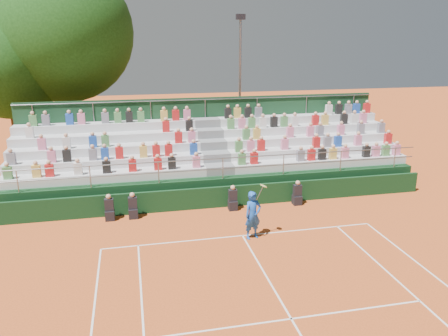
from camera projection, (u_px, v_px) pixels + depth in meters
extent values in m
plane|color=#C45320|center=(242.00, 236.00, 17.47)|extent=(90.00, 90.00, 0.00)
cube|color=white|center=(242.00, 236.00, 17.47)|extent=(11.00, 0.06, 0.01)
cube|color=white|center=(267.00, 277.00, 14.48)|extent=(0.06, 6.40, 0.01)
cube|color=white|center=(291.00, 319.00, 12.34)|extent=(8.22, 0.06, 0.01)
cube|color=black|center=(225.00, 196.00, 20.32)|extent=(20.00, 0.15, 1.00)
cube|color=black|center=(110.00, 215.00, 18.92)|extent=(0.40, 0.40, 0.44)
cube|color=black|center=(109.00, 205.00, 18.78)|extent=(0.38, 0.25, 0.55)
sphere|color=tan|center=(108.00, 197.00, 18.67)|extent=(0.22, 0.22, 0.22)
cube|color=black|center=(133.00, 213.00, 19.12)|extent=(0.40, 0.40, 0.44)
cube|color=black|center=(133.00, 203.00, 18.98)|extent=(0.38, 0.25, 0.55)
sphere|color=tan|center=(132.00, 195.00, 18.87)|extent=(0.22, 0.22, 0.22)
cube|color=black|center=(233.00, 205.00, 20.03)|extent=(0.40, 0.40, 0.44)
cube|color=black|center=(233.00, 195.00, 19.89)|extent=(0.38, 0.25, 0.55)
sphere|color=tan|center=(233.00, 188.00, 19.78)|extent=(0.22, 0.22, 0.22)
cube|color=black|center=(297.00, 200.00, 20.67)|extent=(0.40, 0.40, 0.44)
cube|color=black|center=(297.00, 190.00, 20.53)|extent=(0.38, 0.25, 0.55)
sphere|color=tan|center=(298.00, 183.00, 20.42)|extent=(0.22, 0.22, 0.22)
cube|color=black|center=(213.00, 175.00, 23.19)|extent=(20.00, 5.20, 1.20)
cube|color=silver|center=(107.00, 176.00, 20.30)|extent=(9.30, 0.85, 0.42)
cube|color=silver|center=(321.00, 163.00, 22.47)|extent=(9.30, 0.85, 0.42)
cube|color=slate|center=(219.00, 169.00, 21.39)|extent=(1.40, 0.85, 0.42)
cube|color=silver|center=(107.00, 163.00, 20.98)|extent=(9.30, 0.85, 0.42)
cube|color=silver|center=(315.00, 151.00, 23.14)|extent=(9.30, 0.85, 0.42)
cube|color=slate|center=(216.00, 156.00, 22.06)|extent=(1.40, 0.85, 0.42)
cube|color=silver|center=(107.00, 150.00, 21.65)|extent=(9.30, 0.85, 0.42)
cube|color=silver|center=(309.00, 139.00, 23.82)|extent=(9.30, 0.85, 0.42)
cube|color=slate|center=(213.00, 144.00, 22.73)|extent=(1.40, 0.85, 0.42)
cube|color=silver|center=(107.00, 138.00, 22.32)|extent=(9.30, 0.85, 0.42)
cube|color=silver|center=(303.00, 129.00, 24.49)|extent=(9.30, 0.85, 0.42)
cube|color=slate|center=(210.00, 133.00, 23.41)|extent=(1.40, 0.85, 0.42)
cube|color=silver|center=(107.00, 126.00, 22.99)|extent=(9.30, 0.85, 0.42)
cube|color=silver|center=(298.00, 119.00, 25.16)|extent=(9.30, 0.85, 0.42)
cube|color=slate|center=(207.00, 122.00, 24.08)|extent=(1.40, 0.85, 0.42)
cube|color=#173E23|center=(205.00, 136.00, 24.83)|extent=(20.00, 0.12, 4.40)
cylinder|color=gray|center=(223.00, 158.00, 20.34)|extent=(20.00, 0.05, 0.05)
cylinder|color=gray|center=(205.00, 99.00, 24.12)|extent=(20.00, 0.05, 0.05)
cube|color=#4C8C4C|center=(8.00, 173.00, 19.17)|extent=(0.36, 0.24, 0.56)
cube|color=gold|center=(36.00, 171.00, 19.41)|extent=(0.36, 0.24, 0.56)
cube|color=red|center=(50.00, 170.00, 19.53)|extent=(0.36, 0.24, 0.56)
cube|color=silver|center=(78.00, 169.00, 19.77)|extent=(0.36, 0.24, 0.56)
cube|color=black|center=(107.00, 167.00, 20.03)|extent=(0.36, 0.24, 0.56)
cube|color=red|center=(133.00, 165.00, 20.27)|extent=(0.36, 0.24, 0.56)
cube|color=red|center=(158.00, 164.00, 20.50)|extent=(0.36, 0.24, 0.56)
cube|color=black|center=(172.00, 163.00, 20.64)|extent=(0.36, 0.24, 0.56)
cube|color=pink|center=(196.00, 162.00, 20.87)|extent=(0.36, 0.24, 0.56)
cube|color=slate|center=(11.00, 159.00, 19.85)|extent=(0.36, 0.24, 0.56)
cube|color=pink|center=(52.00, 156.00, 20.20)|extent=(0.36, 0.24, 0.56)
cube|color=black|center=(67.00, 156.00, 20.34)|extent=(0.36, 0.24, 0.56)
cube|color=slate|center=(93.00, 154.00, 20.57)|extent=(0.36, 0.24, 0.56)
cube|color=#1E4CB2|center=(105.00, 154.00, 20.68)|extent=(0.36, 0.24, 0.56)
cube|color=red|center=(119.00, 153.00, 20.82)|extent=(0.36, 0.24, 0.56)
cube|color=gold|center=(143.00, 152.00, 21.05)|extent=(0.36, 0.24, 0.56)
cube|color=red|center=(156.00, 151.00, 21.17)|extent=(0.36, 0.24, 0.56)
cube|color=red|center=(169.00, 150.00, 21.30)|extent=(0.36, 0.24, 0.56)
cube|color=#1E4CB2|center=(194.00, 149.00, 21.55)|extent=(0.36, 0.24, 0.56)
cube|color=pink|center=(42.00, 144.00, 20.77)|extent=(0.36, 0.24, 0.56)
cube|color=silver|center=(67.00, 143.00, 20.99)|extent=(0.36, 0.24, 0.56)
cube|color=#1E4CB2|center=(93.00, 141.00, 21.24)|extent=(0.36, 0.24, 0.56)
cube|color=#4C8C4C|center=(105.00, 141.00, 21.36)|extent=(0.36, 0.24, 0.56)
cube|color=red|center=(179.00, 137.00, 22.09)|extent=(0.36, 0.24, 0.56)
cube|color=pink|center=(192.00, 137.00, 22.23)|extent=(0.36, 0.24, 0.56)
cube|color=silver|center=(30.00, 132.00, 21.31)|extent=(0.36, 0.24, 0.56)
cube|color=red|center=(166.00, 126.00, 22.65)|extent=(0.36, 0.24, 0.56)
cube|color=black|center=(189.00, 125.00, 22.90)|extent=(0.36, 0.24, 0.56)
cube|color=#4C8C4C|center=(33.00, 121.00, 21.99)|extent=(0.36, 0.24, 0.56)
cube|color=slate|center=(46.00, 120.00, 22.11)|extent=(0.36, 0.24, 0.56)
cube|color=#1E4CB2|center=(70.00, 119.00, 22.35)|extent=(0.36, 0.24, 0.56)
cube|color=pink|center=(81.00, 119.00, 22.46)|extent=(0.36, 0.24, 0.56)
cube|color=slate|center=(105.00, 118.00, 22.70)|extent=(0.36, 0.24, 0.56)
cube|color=#4C8C4C|center=(118.00, 117.00, 22.83)|extent=(0.36, 0.24, 0.56)
cube|color=black|center=(129.00, 117.00, 22.95)|extent=(0.36, 0.24, 0.56)
cube|color=#4C8C4C|center=(141.00, 117.00, 23.07)|extent=(0.36, 0.24, 0.56)
cube|color=gold|center=(164.00, 116.00, 23.32)|extent=(0.36, 0.24, 0.56)
cube|color=red|center=(176.00, 115.00, 23.45)|extent=(0.36, 0.24, 0.56)
cube|color=pink|center=(187.00, 115.00, 23.57)|extent=(0.36, 0.24, 0.56)
cube|color=#4C8C4C|center=(242.00, 159.00, 21.33)|extent=(0.36, 0.24, 0.56)
cube|color=red|center=(254.00, 158.00, 21.45)|extent=(0.36, 0.24, 0.56)
cube|color=slate|center=(301.00, 156.00, 21.95)|extent=(0.36, 0.24, 0.56)
cube|color=red|center=(311.00, 155.00, 22.07)|extent=(0.36, 0.24, 0.56)
cube|color=black|center=(322.00, 154.00, 22.18)|extent=(0.36, 0.24, 0.56)
cube|color=gold|center=(333.00, 154.00, 22.30)|extent=(0.36, 0.24, 0.56)
cube|color=pink|center=(345.00, 153.00, 22.44)|extent=(0.36, 0.24, 0.56)
cube|color=black|center=(366.00, 152.00, 22.68)|extent=(0.36, 0.24, 0.56)
cube|color=pink|center=(376.00, 151.00, 22.80)|extent=(0.36, 0.24, 0.56)
cube|color=#4C8C4C|center=(386.00, 150.00, 22.91)|extent=(0.36, 0.24, 0.56)
cube|color=pink|center=(396.00, 150.00, 23.04)|extent=(0.36, 0.24, 0.56)
cube|color=#4C8C4C|center=(239.00, 146.00, 22.01)|extent=(0.36, 0.24, 0.56)
cube|color=pink|center=(251.00, 146.00, 22.14)|extent=(0.36, 0.24, 0.56)
cube|color=red|center=(261.00, 145.00, 22.25)|extent=(0.36, 0.24, 0.56)
cube|color=pink|center=(285.00, 144.00, 22.51)|extent=(0.36, 0.24, 0.56)
cube|color=red|center=(316.00, 142.00, 22.86)|extent=(0.36, 0.24, 0.56)
cube|color=slate|center=(327.00, 142.00, 22.99)|extent=(0.36, 0.24, 0.56)
cube|color=#1E4CB2|center=(338.00, 141.00, 23.11)|extent=(0.36, 0.24, 0.56)
cube|color=pink|center=(358.00, 140.00, 23.35)|extent=(0.36, 0.24, 0.56)
cube|color=red|center=(388.00, 139.00, 23.71)|extent=(0.36, 0.24, 0.56)
cube|color=#4C8C4C|center=(246.00, 134.00, 22.81)|extent=(0.36, 0.24, 0.56)
cube|color=gold|center=(257.00, 134.00, 22.93)|extent=(0.36, 0.24, 0.56)
cube|color=pink|center=(290.00, 132.00, 23.30)|extent=(0.36, 0.24, 0.56)
cube|color=pink|center=(310.00, 131.00, 23.53)|extent=(0.36, 0.24, 0.56)
cube|color=slate|center=(320.00, 131.00, 23.65)|extent=(0.36, 0.24, 0.56)
cube|color=pink|center=(341.00, 130.00, 23.90)|extent=(0.36, 0.24, 0.56)
cube|color=slate|center=(361.00, 129.00, 24.14)|extent=(0.36, 0.24, 0.56)
cube|color=slate|center=(381.00, 128.00, 24.39)|extent=(0.36, 0.24, 0.56)
cube|color=#4C8C4C|center=(231.00, 124.00, 23.35)|extent=(0.36, 0.24, 0.56)
cube|color=pink|center=(242.00, 123.00, 23.48)|extent=(0.36, 0.24, 0.56)
cube|color=#4C8C4C|center=(252.00, 123.00, 23.59)|extent=(0.36, 0.24, 0.56)
cube|color=silver|center=(263.00, 122.00, 23.71)|extent=(0.36, 0.24, 0.56)
cube|color=black|center=(274.00, 122.00, 23.84)|extent=(0.36, 0.24, 0.56)
cube|color=#4C8C4C|center=(284.00, 121.00, 23.96)|extent=(0.36, 0.24, 0.56)
cube|color=silver|center=(295.00, 121.00, 24.09)|extent=(0.36, 0.24, 0.56)
cube|color=red|center=(315.00, 120.00, 24.34)|extent=(0.36, 0.24, 0.56)
cube|color=gold|center=(325.00, 120.00, 24.45)|extent=(0.36, 0.24, 0.56)
cube|color=black|center=(344.00, 119.00, 24.69)|extent=(0.36, 0.24, 0.56)
cube|color=silver|center=(354.00, 119.00, 24.81)|extent=(0.36, 0.24, 0.56)
cube|color=pink|center=(363.00, 118.00, 24.93)|extent=(0.36, 0.24, 0.56)
cube|color=black|center=(228.00, 113.00, 24.03)|extent=(0.36, 0.24, 0.56)
cube|color=gold|center=(237.00, 113.00, 24.14)|extent=(0.36, 0.24, 0.56)
cube|color=black|center=(248.00, 113.00, 24.26)|extent=(0.36, 0.24, 0.56)
cube|color=slate|center=(258.00, 112.00, 24.39)|extent=(0.36, 0.24, 0.56)
cube|color=silver|center=(329.00, 110.00, 25.25)|extent=(0.36, 0.24, 0.56)
cube|color=black|center=(339.00, 109.00, 25.37)|extent=(0.36, 0.24, 0.56)
cube|color=slate|center=(348.00, 109.00, 25.50)|extent=(0.36, 0.24, 0.56)
cube|color=#1E4CB2|center=(356.00, 109.00, 25.60)|extent=(0.36, 0.24, 0.56)
cube|color=red|center=(367.00, 108.00, 25.73)|extent=(0.36, 0.24, 0.56)
imported|color=blue|center=(253.00, 215.00, 17.03)|extent=(0.80, 0.64, 1.93)
cylinder|color=gray|center=(260.00, 193.00, 16.82)|extent=(0.26, 0.03, 0.51)
cylinder|color=#E5D866|center=(264.00, 186.00, 16.76)|extent=(0.26, 0.28, 0.14)
cylinder|color=#342312|center=(18.00, 137.00, 26.46)|extent=(0.50, 0.50, 3.61)
sphere|color=#12380F|center=(7.00, 61.00, 25.17)|extent=(6.61, 6.61, 6.61)
cylinder|color=#342312|center=(72.00, 125.00, 27.38)|extent=(0.50, 0.50, 4.58)
sphere|color=#12380F|center=(63.00, 32.00, 25.75)|extent=(8.25, 8.25, 8.25)
cylinder|color=gray|center=(240.00, 88.00, 29.29)|extent=(0.16, 0.16, 8.67)
cube|color=black|center=(241.00, 17.00, 27.98)|extent=(0.60, 0.25, 0.35)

